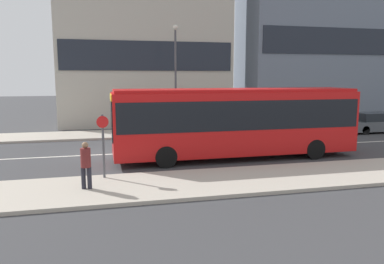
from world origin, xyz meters
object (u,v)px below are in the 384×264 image
at_px(bus_stop_sign, 103,141).
at_px(street_lamp, 176,68).
at_px(parked_car_0, 307,125).
at_px(parked_car_1, 374,123).
at_px(pedestrian_near_stop, 86,162).
at_px(city_bus, 236,119).

relative_size(bus_stop_sign, street_lamp, 0.34).
distance_m(parked_car_0, parked_car_1, 5.22).
relative_size(parked_car_0, parked_car_1, 1.01).
xyz_separation_m(parked_car_0, parked_car_1, (5.22, -0.12, -0.01)).
bearing_deg(pedestrian_near_stop, bus_stop_sign, 74.37).
xyz_separation_m(bus_stop_sign, street_lamp, (4.84, 10.54, 2.91)).
relative_size(parked_car_1, street_lamp, 0.64).
bearing_deg(bus_stop_sign, parked_car_1, 23.88).
distance_m(parked_car_0, street_lamp, 9.68).
distance_m(parked_car_0, bus_stop_sign, 15.92).
distance_m(pedestrian_near_stop, bus_stop_sign, 1.52).
relative_size(parked_car_0, pedestrian_near_stop, 2.82).
relative_size(city_bus, parked_car_1, 2.57).
height_order(parked_car_0, bus_stop_sign, bus_stop_sign).
bearing_deg(city_bus, bus_stop_sign, -159.37).
height_order(city_bus, parked_car_0, city_bus).
xyz_separation_m(pedestrian_near_stop, street_lamp, (5.44, 11.84, 3.41)).
relative_size(city_bus, bus_stop_sign, 4.85).
bearing_deg(street_lamp, parked_car_1, -9.24).
bearing_deg(city_bus, street_lamp, 97.46).
height_order(city_bus, pedestrian_near_stop, city_bus).
height_order(parked_car_1, bus_stop_sign, bus_stop_sign).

